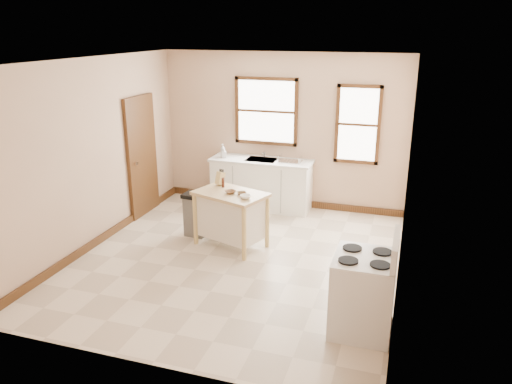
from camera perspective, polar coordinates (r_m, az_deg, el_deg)
floor at (r=7.30m, az=-2.25°, el=-7.67°), size 5.00×5.00×0.00m
ceiling at (r=6.57m, az=-2.57°, el=14.82°), size 5.00×5.00×0.00m
wall_back at (r=9.13m, az=3.01°, el=6.96°), size 4.50×0.04×2.80m
wall_left at (r=7.85m, az=-18.07°, el=4.16°), size 0.04×5.00×2.80m
wall_right at (r=6.42m, az=16.84°, el=1.22°), size 0.04×5.00×2.80m
window_main at (r=9.13m, az=1.17°, el=9.21°), size 1.17×0.06×1.22m
window_side at (r=8.83m, az=11.57°, el=7.54°), size 0.77×0.06×1.37m
door_left at (r=8.96m, az=-12.89°, el=4.00°), size 0.06×0.90×2.10m
baseboard_back at (r=9.46m, az=2.83°, el=-1.06°), size 4.50×0.04×0.12m
baseboard_left at (r=8.24m, az=-16.98°, el=-4.90°), size 0.04×5.00×0.12m
sink_counter at (r=9.17m, az=0.62°, el=0.95°), size 1.86×0.62×0.92m
faucet at (r=9.18m, az=0.96°, el=4.67°), size 0.03×0.03×0.22m
soap_bottle_a at (r=9.21m, az=-3.81°, el=4.76°), size 0.11×0.11×0.24m
soap_bottle_b at (r=9.15m, az=-3.67°, el=4.47°), size 0.10×0.11×0.18m
dish_rack at (r=8.88m, az=3.92°, el=3.76°), size 0.42×0.33×0.10m
kitchen_island at (r=7.58m, az=-2.88°, el=-3.13°), size 1.21×0.97×0.86m
knife_block at (r=7.77m, az=-4.13°, el=1.51°), size 0.14×0.14×0.20m
pepper_grinder at (r=7.67m, az=-3.78°, el=1.08°), size 0.06×0.06×0.15m
bowl_a at (r=7.40m, az=-2.94°, el=0.00°), size 0.22×0.22×0.04m
bowl_b at (r=7.34m, az=-1.68°, el=-0.16°), size 0.20×0.20×0.04m
bowl_c at (r=7.16m, az=-1.23°, el=-0.56°), size 0.17×0.17×0.05m
trash_bin at (r=8.04m, az=-6.88°, el=-2.56°), size 0.38×0.33×0.71m
gas_stove at (r=5.60m, az=12.20°, el=-10.09°), size 0.71×0.72×1.15m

